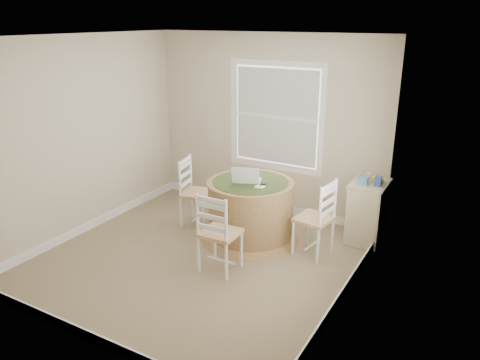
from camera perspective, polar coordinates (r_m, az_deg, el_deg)
The scene contains 14 objects.
room at distance 5.37m, azimuth -2.88°, elevation 3.11°, with size 3.64×3.64×2.64m.
round_table at distance 6.10m, azimuth 1.28°, elevation -3.44°, with size 1.30×1.30×0.81m.
chair_left at distance 6.53m, azimuth -5.23°, elevation -1.58°, with size 0.42×0.40×0.95m, color white, non-canonical shape.
chair_near at distance 5.35m, azimuth -2.45°, elevation -6.42°, with size 0.42×0.40×0.95m, color white, non-canonical shape.
chair_right at distance 5.77m, azimuth 8.99°, elevation -4.64°, with size 0.42×0.40×0.95m, color white, non-canonical shape.
laptop at distance 5.95m, azimuth 0.81°, elevation 0.07°, with size 0.44×0.41×0.24m.
mouse at distance 5.77m, azimuth 2.10°, elevation -0.80°, with size 0.06×0.10×0.03m, color white.
phone at distance 5.77m, azimuth 2.76°, elevation -0.93°, with size 0.04×0.09×0.02m, color #B7BABF.
keys at distance 5.87m, azimuth 2.91°, elevation -0.52°, with size 0.06×0.05×0.03m, color black.
corner_chest at distance 6.30m, azimuth 15.23°, elevation -3.70°, with size 0.46×0.61×0.80m.
tissue_box at distance 6.05m, azimuth 14.77°, elevation -0.05°, with size 0.12×0.12×0.10m, color #5990CC.
box_yellow at distance 6.17m, azimuth 16.43°, elevation -0.01°, with size 0.15×0.10×0.06m, color gold.
box_blue at distance 6.04m, azimuth 16.55°, elevation -0.15°, with size 0.08×0.08×0.12m, color #314C95.
cup_cream at distance 6.27m, azimuth 15.47°, elevation 0.53°, with size 0.07×0.07×0.09m, color beige.
Camera 1 is at (2.94, -4.18, 2.79)m, focal length 35.00 mm.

